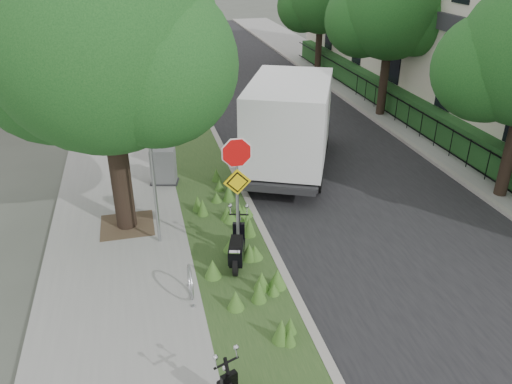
% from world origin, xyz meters
% --- Properties ---
extents(ground, '(120.00, 120.00, 0.00)m').
position_xyz_m(ground, '(0.00, 0.00, 0.00)').
color(ground, '#4C5147').
rests_on(ground, ground).
extents(sidewalk_near, '(3.50, 60.00, 0.12)m').
position_xyz_m(sidewalk_near, '(-4.25, 10.00, 0.06)').
color(sidewalk_near, gray).
rests_on(sidewalk_near, ground).
extents(verge, '(2.00, 60.00, 0.12)m').
position_xyz_m(verge, '(-1.50, 10.00, 0.06)').
color(verge, '#29471E').
rests_on(verge, ground).
extents(kerb_near, '(0.20, 60.00, 0.13)m').
position_xyz_m(kerb_near, '(-0.50, 10.00, 0.07)').
color(kerb_near, '#9E9991').
rests_on(kerb_near, ground).
extents(road, '(7.00, 60.00, 0.01)m').
position_xyz_m(road, '(3.00, 10.00, 0.01)').
color(road, black).
rests_on(road, ground).
extents(kerb_far, '(0.20, 60.00, 0.13)m').
position_xyz_m(kerb_far, '(6.50, 10.00, 0.07)').
color(kerb_far, '#9E9991').
rests_on(kerb_far, ground).
extents(footpath_far, '(3.20, 60.00, 0.12)m').
position_xyz_m(footpath_far, '(8.20, 10.00, 0.06)').
color(footpath_far, gray).
rests_on(footpath_far, ground).
extents(street_tree_main, '(6.21, 5.54, 7.66)m').
position_xyz_m(street_tree_main, '(-4.08, 2.86, 4.80)').
color(street_tree_main, black).
rests_on(street_tree_main, ground).
extents(bare_post, '(0.08, 0.08, 4.00)m').
position_xyz_m(bare_post, '(-3.20, 1.80, 2.12)').
color(bare_post, '#A5A8AD').
rests_on(bare_post, ground).
extents(bike_hoop, '(0.06, 0.78, 0.77)m').
position_xyz_m(bike_hoop, '(-2.70, -0.60, 0.50)').
color(bike_hoop, '#A5A8AD').
rests_on(bike_hoop, ground).
extents(sign_assembly, '(0.94, 0.08, 3.22)m').
position_xyz_m(sign_assembly, '(-1.40, 0.58, 2.33)').
color(sign_assembly, '#A5A8AD').
rests_on(sign_assembly, ground).
extents(fence_far, '(0.04, 24.00, 1.00)m').
position_xyz_m(fence_far, '(7.20, 10.00, 0.67)').
color(fence_far, black).
rests_on(fence_far, ground).
extents(hedge_far, '(1.00, 24.00, 1.10)m').
position_xyz_m(hedge_far, '(7.90, 10.00, 0.67)').
color(hedge_far, '#18431E').
rests_on(hedge_far, footpath_far).
extents(terrace_houses, '(7.40, 26.40, 8.20)m').
position_xyz_m(terrace_houses, '(11.49, 10.00, 4.16)').
color(terrace_houses, beige).
rests_on(terrace_houses, ground).
extents(far_tree_b, '(4.83, 4.31, 6.56)m').
position_xyz_m(far_tree_b, '(6.94, 10.05, 4.37)').
color(far_tree_b, black).
rests_on(far_tree_b, ground).
extents(far_tree_c, '(4.37, 3.89, 5.93)m').
position_xyz_m(far_tree_c, '(6.94, 18.04, 3.95)').
color(far_tree_c, black).
rests_on(far_tree_c, ground).
extents(scooter_far, '(0.63, 1.56, 0.76)m').
position_xyz_m(scooter_far, '(-1.49, 0.31, 0.49)').
color(scooter_far, black).
rests_on(scooter_far, ground).
extents(box_truck, '(4.46, 6.31, 2.68)m').
position_xyz_m(box_truck, '(1.45, 5.60, 1.74)').
color(box_truck, '#262628').
rests_on(box_truck, ground).
extents(utility_cabinet, '(0.96, 0.75, 1.13)m').
position_xyz_m(utility_cabinet, '(-2.80, 5.24, 0.66)').
color(utility_cabinet, '#262628').
rests_on(utility_cabinet, ground).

